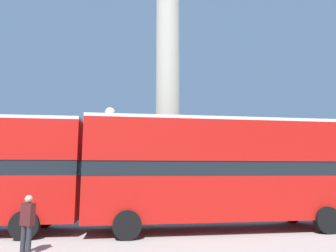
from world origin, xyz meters
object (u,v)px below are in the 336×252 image
(pedestrian_near_lamp, at_px, (27,222))
(bus_b, at_px, (220,169))
(monument_column, at_px, (168,130))
(street_lamp, at_px, (109,148))

(pedestrian_near_lamp, bearing_deg, bus_b, 58.19)
(monument_column, relative_size, pedestrian_near_lamp, 10.98)
(bus_b, distance_m, pedestrian_near_lamp, 7.32)
(street_lamp, bearing_deg, bus_b, -26.54)
(monument_column, distance_m, street_lamp, 4.92)
(bus_b, bearing_deg, pedestrian_near_lamp, -157.36)
(monument_column, bearing_deg, bus_b, -73.93)
(bus_b, relative_size, pedestrian_near_lamp, 6.62)
(street_lamp, bearing_deg, pedestrian_near_lamp, -105.29)
(monument_column, distance_m, pedestrian_near_lamp, 11.02)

